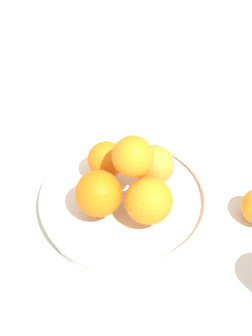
% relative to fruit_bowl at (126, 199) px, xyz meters
% --- Properties ---
extents(ground_plane, '(4.00, 4.00, 0.00)m').
position_rel_fruit_bowl_xyz_m(ground_plane, '(0.00, 0.00, -0.02)').
color(ground_plane, beige).
extents(fruit_bowl, '(0.32, 0.32, 0.03)m').
position_rel_fruit_bowl_xyz_m(fruit_bowl, '(0.00, 0.00, 0.00)').
color(fruit_bowl, silver).
rests_on(fruit_bowl, ground_plane).
extents(orange_pile, '(0.19, 0.19, 0.13)m').
position_rel_fruit_bowl_xyz_m(orange_pile, '(0.01, 0.00, 0.06)').
color(orange_pile, orange).
rests_on(orange_pile, fruit_bowl).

